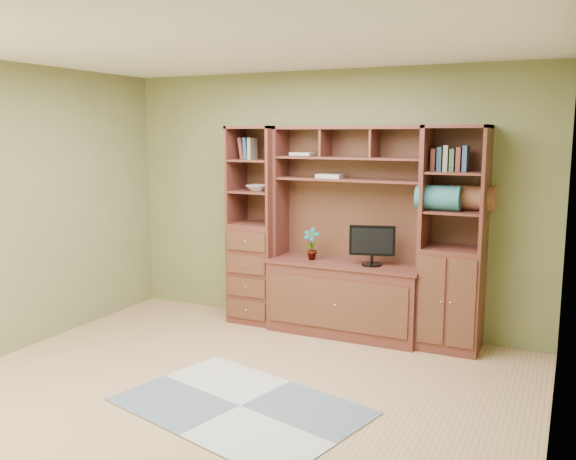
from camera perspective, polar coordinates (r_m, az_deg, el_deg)
The scene contains 11 objects.
room at distance 4.47m, azimuth -5.96°, elevation 0.30°, with size 4.60×4.10×2.64m.
center_hutch at distance 5.93m, azimuth 5.38°, elevation -0.22°, with size 1.54×0.53×2.05m, color #54251D.
left_tower at distance 6.38m, azimuth -2.97°, elevation 0.46°, with size 0.50×0.45×2.05m, color #54251D.
right_tower at distance 5.71m, azimuth 15.23°, elevation -0.86°, with size 0.55×0.45×2.05m, color #54251D.
rug at distance 4.64m, azimuth -4.50°, elevation -16.12°, with size 1.73×1.15×0.01m, color gray.
monitor at distance 5.82m, azimuth 7.89°, elevation -0.75°, with size 0.43×0.19×0.53m, color black.
orchid at distance 6.05m, azimuth 2.19°, elevation -1.29°, with size 0.17×0.11×0.32m, color #955B32.
magazines at distance 6.03m, azimuth 3.96°, elevation 5.06°, with size 0.24×0.18×0.04m, color #B3A599.
bowl at distance 6.32m, azimuth -2.79°, elevation 3.98°, with size 0.24×0.24×0.06m, color beige.
blanket_teal at distance 5.64m, azimuth 13.90°, elevation 2.94°, with size 0.39×0.22×0.22m, color #28656A.
blanket_red at distance 5.72m, azimuth 16.84°, elevation 2.89°, with size 0.40×0.22×0.22m, color brown.
Camera 1 is at (2.30, -3.77, 1.98)m, focal length 38.00 mm.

